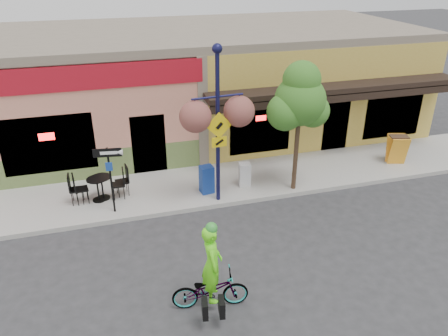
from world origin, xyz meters
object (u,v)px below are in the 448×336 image
object	(u,v)px
one_way_sign	(111,181)
newspaper_box_blue	(207,179)
bicycle	(210,290)
newspaper_box_grey	(245,174)
cyclist_rider	(212,272)
street_tree	(298,128)
building	(203,81)
lamp_post	(218,127)

from	to	relation	value
one_way_sign	newspaper_box_blue	size ratio (longest dim) A/B	2.28
newspaper_box_blue	bicycle	bearing A→B (deg)	-110.61
newspaper_box_grey	cyclist_rider	bearing A→B (deg)	-108.15
bicycle	street_tree	bearing A→B (deg)	-33.93
newspaper_box_blue	newspaper_box_grey	xyz separation A→B (m)	(1.36, 0.12, -0.07)
building	newspaper_box_blue	world-z (taller)	building
lamp_post	street_tree	size ratio (longest dim) A/B	1.14
building	newspaper_box_grey	world-z (taller)	building
street_tree	building	bearing A→B (deg)	102.43
newspaper_box_grey	bicycle	bearing A→B (deg)	-108.60
bicycle	newspaper_box_blue	bearing A→B (deg)	-4.54
bicycle	lamp_post	bearing A→B (deg)	-8.99
one_way_sign	lamp_post	bearing A→B (deg)	5.14
bicycle	newspaper_box_grey	distance (m)	5.65
newspaper_box_blue	street_tree	xyz separation A→B (m)	(2.88, -0.55, 1.71)
one_way_sign	street_tree	world-z (taller)	street_tree
bicycle	newspaper_box_blue	distance (m)	5.08
cyclist_rider	street_tree	world-z (taller)	street_tree
bicycle	cyclist_rider	world-z (taller)	cyclist_rider
lamp_post	street_tree	distance (m)	2.66
building	newspaper_box_grey	distance (m)	6.26
building	cyclist_rider	bearing A→B (deg)	-102.78
one_way_sign	newspaper_box_blue	xyz separation A→B (m)	(3.03, 0.40, -0.60)
cyclist_rider	newspaper_box_blue	bearing A→B (deg)	-3.99
bicycle	street_tree	distance (m)	6.26
cyclist_rider	one_way_sign	bearing A→B (deg)	31.54
building	one_way_sign	size ratio (longest dim) A/B	8.50
newspaper_box_blue	street_tree	size ratio (longest dim) A/B	0.22
bicycle	one_way_sign	distance (m)	4.98
cyclist_rider	lamp_post	size ratio (longest dim) A/B	0.38
street_tree	newspaper_box_grey	bearing A→B (deg)	156.37
lamp_post	street_tree	world-z (taller)	lamp_post
newspaper_box_grey	street_tree	xyz separation A→B (m)	(1.52, -0.67, 1.78)
building	lamp_post	size ratio (longest dim) A/B	3.67
building	bicycle	xyz separation A→B (m)	(-2.56, -11.08, -1.79)
newspaper_box_blue	newspaper_box_grey	bearing A→B (deg)	-2.49
lamp_post	one_way_sign	world-z (taller)	lamp_post
newspaper_box_grey	newspaper_box_blue	bearing A→B (deg)	-167.23
newspaper_box_blue	building	bearing A→B (deg)	69.70
lamp_post	newspaper_box_blue	size ratio (longest dim) A/B	5.27
one_way_sign	bicycle	bearing A→B (deg)	-59.60
lamp_post	one_way_sign	size ratio (longest dim) A/B	2.32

